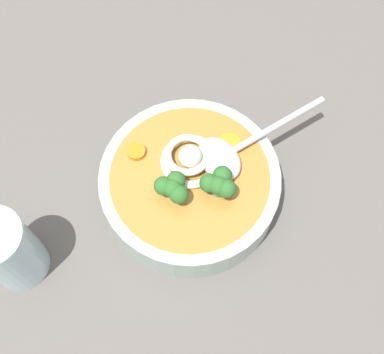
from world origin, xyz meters
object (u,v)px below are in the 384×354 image
(soup_bowl, at_px, (192,186))
(noodle_pile, at_px, (189,158))
(soup_spoon, at_px, (229,153))
(drinking_glass, at_px, (7,251))

(soup_bowl, xyz_separation_m, noodle_pile, (0.01, -0.02, 0.04))
(noodle_pile, xyz_separation_m, soup_spoon, (-0.04, -0.02, -0.00))
(soup_bowl, relative_size, soup_spoon, 1.33)
(noodle_pile, bearing_deg, soup_spoon, -149.45)
(soup_spoon, height_order, drinking_glass, drinking_glass)
(soup_spoon, bearing_deg, drinking_glass, 173.05)
(soup_bowl, bearing_deg, noodle_pile, -60.82)
(soup_bowl, relative_size, drinking_glass, 1.95)
(drinking_glass, bearing_deg, soup_spoon, -134.09)
(noodle_pile, bearing_deg, soup_bowl, 119.18)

